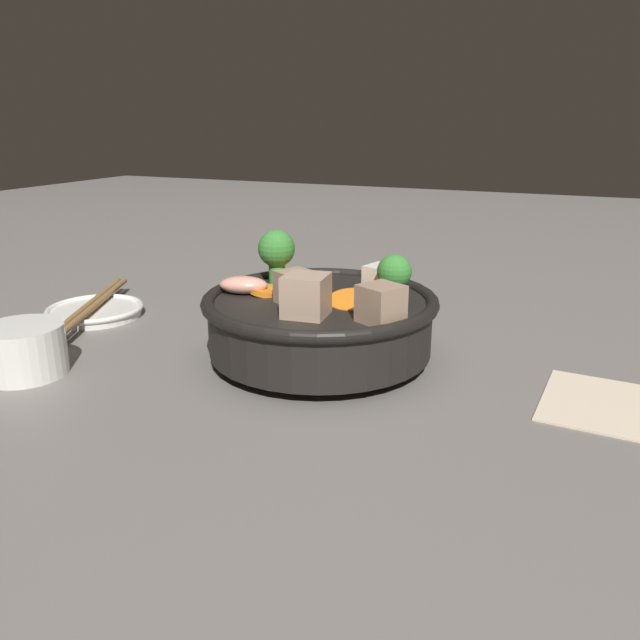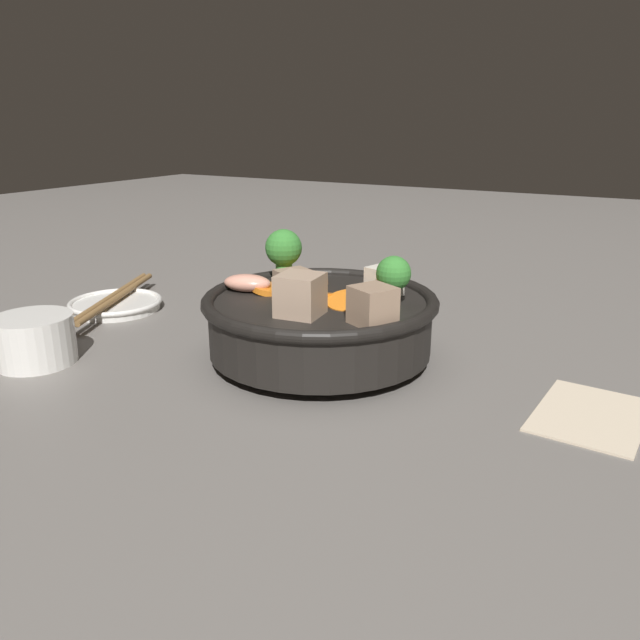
# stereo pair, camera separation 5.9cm
# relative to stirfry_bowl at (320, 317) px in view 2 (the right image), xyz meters

# --- Properties ---
(ground_plane) EXTENTS (3.00, 3.00, 0.00)m
(ground_plane) POSITION_rel_stirfry_bowl_xyz_m (-0.00, -0.00, -0.04)
(ground_plane) COLOR slate
(stirfry_bowl) EXTENTS (0.22, 0.22, 0.11)m
(stirfry_bowl) POSITION_rel_stirfry_bowl_xyz_m (0.00, 0.00, 0.00)
(stirfry_bowl) COLOR black
(stirfry_bowl) RESTS_ON ground_plane
(side_saucer) EXTENTS (0.11, 0.11, 0.01)m
(side_saucer) POSITION_rel_stirfry_bowl_xyz_m (0.02, 0.29, -0.04)
(side_saucer) COLOR white
(side_saucer) RESTS_ON ground_plane
(tea_cup) EXTENTS (0.07, 0.07, 0.05)m
(tea_cup) POSITION_rel_stirfry_bowl_xyz_m (-0.14, 0.23, -0.02)
(tea_cup) COLOR white
(tea_cup) RESTS_ON ground_plane
(napkin) EXTENTS (0.12, 0.08, 0.00)m
(napkin) POSITION_rel_stirfry_bowl_xyz_m (-0.00, -0.24, -0.04)
(napkin) COLOR beige
(napkin) RESTS_ON ground_plane
(chopsticks_pair) EXTENTS (0.20, 0.10, 0.01)m
(chopsticks_pair) POSITION_rel_stirfry_bowl_xyz_m (0.02, 0.29, -0.03)
(chopsticks_pair) COLOR olive
(chopsticks_pair) RESTS_ON side_saucer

